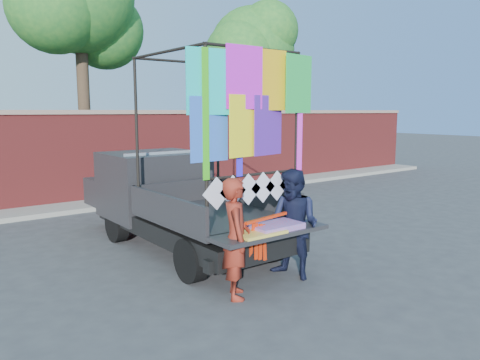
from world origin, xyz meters
TOP-DOWN VIEW (x-y plane):
  - ground at (0.00, 0.00)m, footprint 90.00×90.00m
  - brick_wall at (0.00, 7.00)m, footprint 30.00×0.45m
  - curb at (0.00, 6.30)m, footprint 30.00×1.20m
  - tree_mid at (1.02, 8.12)m, footprint 4.20×3.30m
  - tree_right at (7.52, 8.12)m, footprint 4.20×3.30m
  - pickup_truck at (0.43, 2.06)m, footprint 2.21×5.55m
  - woman at (-0.17, -0.99)m, footprint 0.66×0.74m
  - man at (1.00, -0.93)m, footprint 0.80×0.94m
  - streamer_bundle at (0.31, -0.97)m, footprint 0.91×0.22m

SIDE VIEW (x-z plane):
  - ground at x=0.00m, z-range 0.00..0.00m
  - curb at x=0.00m, z-range 0.00..0.12m
  - woman at x=-0.17m, z-range 0.00..1.69m
  - man at x=1.00m, z-range 0.00..1.71m
  - streamer_bundle at x=0.31m, z-range 0.54..1.17m
  - pickup_truck at x=0.43m, z-range -0.87..2.62m
  - brick_wall at x=0.00m, z-range 0.02..2.63m
  - tree_right at x=7.52m, z-range 1.44..8.06m
  - tree_mid at x=1.02m, z-range 1.83..9.56m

